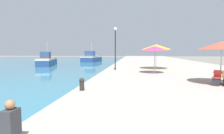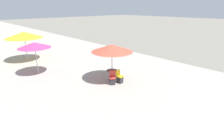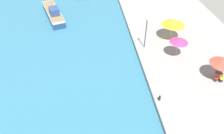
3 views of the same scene
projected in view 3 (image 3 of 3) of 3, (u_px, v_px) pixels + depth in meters
The scene contains 10 objects.
quay_promenade at pixel (161, 5), 43.09m from camera, with size 16.00×90.00×0.56m.
fishing_boat_near at pixel (53, 13), 38.81m from camera, with size 4.85×9.74×4.36m.
cafe_umbrella_pink at pixel (223, 62), 24.88m from camera, with size 2.86×2.86×2.62m.
cafe_umbrella_white at pixel (179, 41), 28.39m from camera, with size 2.41×2.41×2.51m.
cafe_umbrella_striped at pixel (173, 23), 31.64m from camera, with size 3.39×3.39×2.81m.
cafe_table at pixel (218, 74), 26.06m from camera, with size 0.80×0.80×0.74m.
cafe_chair_left at pixel (216, 79), 25.73m from camera, with size 0.58×0.59×0.91m.
cafe_chair_right at pixel (221, 79), 25.65m from camera, with size 0.44×0.46×0.91m.
mooring_bollard at pixel (160, 98), 23.40m from camera, with size 0.26×0.26×0.65m.
lamppost at pixel (146, 28), 29.37m from camera, with size 0.36×0.36×4.56m.
Camera 3 is at (-6.46, -2.53, 18.46)m, focal length 35.00 mm.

